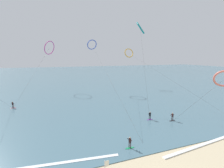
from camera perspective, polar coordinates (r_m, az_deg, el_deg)
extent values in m
cube|color=slate|center=(117.58, -14.35, 3.14)|extent=(400.00, 200.00, 0.08)
ellipsoid|color=red|center=(47.56, -31.87, -7.30)|extent=(1.40, 0.40, 0.06)
cylinder|color=black|center=(47.54, -32.04, -6.78)|extent=(0.12, 0.12, 0.80)
cylinder|color=black|center=(47.35, -31.80, -6.82)|extent=(0.12, 0.12, 0.80)
cube|color=black|center=(47.27, -31.99, -5.97)|extent=(0.38, 0.34, 0.62)
sphere|color=tan|center=(47.16, -32.04, -5.48)|extent=(0.22, 0.22, 0.22)
cylinder|color=black|center=(47.52, -32.16, -5.85)|extent=(0.35, 0.47, 0.39)
cylinder|color=black|center=(47.21, -31.78, -5.91)|extent=(0.35, 0.47, 0.39)
ellipsoid|color=#199351|center=(24.37, 6.38, -21.76)|extent=(1.40, 0.40, 0.06)
cylinder|color=black|center=(24.23, 6.12, -20.78)|extent=(0.12, 0.12, 0.80)
cylinder|color=black|center=(24.07, 6.67, -21.00)|extent=(0.12, 0.12, 0.80)
cube|color=black|center=(23.80, 6.43, -19.42)|extent=(0.31, 0.37, 0.62)
sphere|color=tan|center=(23.60, 6.45, -18.52)|extent=(0.22, 0.22, 0.22)
cylinder|color=black|center=(23.99, 5.87, -19.01)|extent=(0.50, 0.28, 0.39)
cylinder|color=black|center=(23.75, 6.73, -19.35)|extent=(0.50, 0.28, 0.39)
ellipsoid|color=purple|center=(34.40, 13.34, -12.24)|extent=(1.40, 0.40, 0.06)
cylinder|color=black|center=(34.18, 13.15, -11.61)|extent=(0.12, 0.12, 0.80)
cylinder|color=black|center=(34.30, 13.58, -11.55)|extent=(0.12, 0.12, 0.80)
cube|color=black|center=(34.00, 13.42, -10.46)|extent=(0.34, 0.24, 0.62)
sphere|color=tan|center=(33.86, 13.44, -9.79)|extent=(0.22, 0.22, 0.22)
cylinder|color=black|center=(33.98, 12.97, -10.36)|extent=(0.15, 0.51, 0.39)
cylinder|color=black|center=(34.17, 13.64, -10.27)|extent=(0.15, 0.51, 0.39)
ellipsoid|color=black|center=(35.12, 20.72, -12.16)|extent=(1.40, 0.40, 0.06)
cylinder|color=black|center=(34.88, 20.93, -11.57)|extent=(0.12, 0.12, 0.80)
cylinder|color=black|center=(35.06, 20.59, -11.44)|extent=(0.12, 0.12, 0.80)
cube|color=black|center=(34.73, 20.83, -10.41)|extent=(0.23, 0.34, 0.62)
sphere|color=tan|center=(34.59, 20.87, -9.75)|extent=(0.22, 0.22, 0.22)
cylinder|color=black|center=(34.65, 20.97, -10.37)|extent=(0.51, 0.13, 0.39)
cylinder|color=black|center=(34.94, 20.45, -10.17)|extent=(0.51, 0.13, 0.39)
torus|color=orange|center=(70.40, 6.06, 10.96)|extent=(4.04, 1.59, 3.93)
cylinder|color=#3F3F3F|center=(52.30, 18.00, 3.00)|extent=(2.55, 44.72, 14.31)
torus|color=#2647B7|center=(62.71, -7.19, 13.79)|extent=(4.01, 2.17, 3.68)
cylinder|color=#3F3F3F|center=(42.18, -2.01, 3.98)|extent=(2.25, 42.04, 17.26)
torus|color=#EA7260|center=(38.68, 35.16, 1.58)|extent=(4.15, 4.17, 3.62)
cylinder|color=#3F3F3F|center=(36.38, 28.35, -5.23)|extent=(9.84, 2.62, 8.36)
torus|color=teal|center=(50.24, 10.17, 19.08)|extent=(4.44, 4.71, 3.53)
cylinder|color=#3F3F3F|center=(40.80, 11.48, 6.20)|extent=(6.72, 16.55, 20.94)
torus|color=#CC288E|center=(67.94, -21.47, 11.98)|extent=(4.77, 5.22, 5.23)
cylinder|color=#3F3F3F|center=(56.74, -25.78, 3.95)|extent=(9.08, 23.19, 16.20)
cube|color=silver|center=(16.86, -1.85, -26.55)|extent=(0.44, 0.11, 0.60)
cube|color=white|center=(29.61, 31.56, -17.32)|extent=(18.10, 2.07, 0.12)
cube|color=white|center=(22.49, -18.18, -25.35)|extent=(14.67, 2.22, 0.12)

